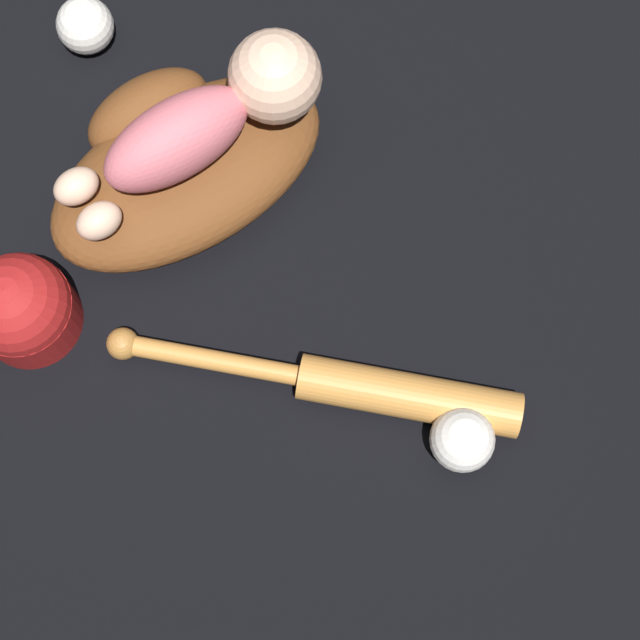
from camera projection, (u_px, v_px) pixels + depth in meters
ground_plane at (148, 179)px, 1.41m from camera, size 6.00×6.00×0.00m
baseball_glove at (180, 162)px, 1.36m from camera, size 0.41×0.29×0.10m
baby_figure at (214, 116)px, 1.27m from camera, size 0.36×0.15×0.11m
baseball_bat at (364, 388)px, 1.31m from camera, size 0.34×0.43×0.06m
baseball at (462, 440)px, 1.28m from camera, size 0.08×0.08×0.08m
baseball_spare at (85, 25)px, 1.43m from camera, size 0.08×0.08×0.08m
baseball_cap at (20, 309)px, 1.31m from camera, size 0.20×0.16×0.13m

